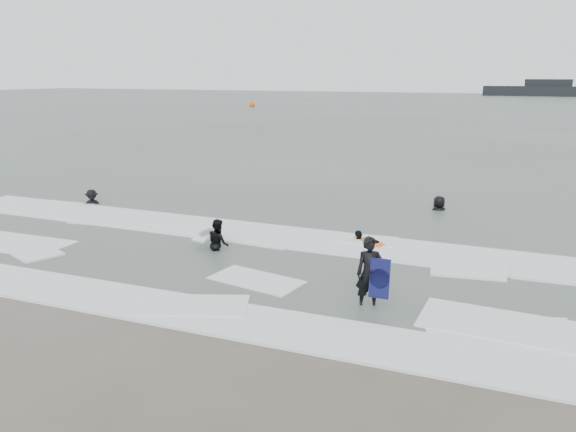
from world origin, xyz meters
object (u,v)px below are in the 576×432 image
at_px(surfer_centre, 368,308).
at_px(surfer_wading, 219,251).
at_px(buoy, 252,105).
at_px(surfer_right_near, 359,242).
at_px(surfer_breaker, 92,206).
at_px(vessel_horizon, 547,90).
at_px(surfer_right_far, 439,211).

bearing_deg(surfer_centre, surfer_wading, 130.40).
bearing_deg(buoy, surfer_wading, -64.79).
relative_size(surfer_centre, surfer_right_near, 1.16).
distance_m(surfer_breaker, vessel_horizon, 140.50).
height_order(surfer_right_near, surfer_right_far, surfer_right_far).
bearing_deg(buoy, surfer_centre, -62.08).
height_order(surfer_wading, surfer_right_far, surfer_right_far).
xyz_separation_m(surfer_right_near, vessel_horizon, (9.90, 139.62, 1.53)).
relative_size(surfer_wading, surfer_breaker, 1.03).
distance_m(surfer_wading, surfer_right_far, 10.06).
bearing_deg(surfer_right_near, surfer_wading, -18.97).
bearing_deg(surfer_right_near, vessel_horizon, -146.99).
bearing_deg(surfer_wading, surfer_right_near, -103.84).
bearing_deg(surfer_centre, surfer_right_near, 82.99).
distance_m(surfer_wading, surfer_right_near, 4.75).
xyz_separation_m(surfer_right_far, buoy, (-39.77, 63.89, 0.42)).
height_order(surfer_wading, surfer_right_near, surfer_wading).
height_order(surfer_breaker, vessel_horizon, vessel_horizon).
relative_size(surfer_breaker, vessel_horizon, 0.05).
relative_size(surfer_breaker, buoy, 0.94).
bearing_deg(surfer_right_far, buoy, -97.79).
bearing_deg(surfer_right_far, surfer_breaker, -21.18).
relative_size(surfer_right_near, buoy, 0.95).
distance_m(surfer_centre, surfer_right_near, 5.51).
height_order(surfer_breaker, surfer_right_near, surfer_right_near).
relative_size(surfer_centre, buoy, 1.10).
distance_m(surfer_breaker, buoy, 73.26).
bearing_deg(surfer_right_near, buoy, -114.32).
bearing_deg(surfer_breaker, surfer_right_near, -46.68).
bearing_deg(surfer_centre, surfer_right_far, 64.10).
bearing_deg(vessel_horizon, surfer_right_far, -93.42).
relative_size(buoy, vessel_horizon, 0.05).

